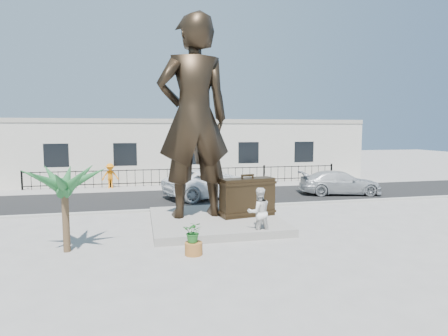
% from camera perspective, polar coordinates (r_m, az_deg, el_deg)
% --- Properties ---
extents(ground, '(100.00, 100.00, 0.00)m').
position_cam_1_polar(ground, '(14.51, 1.77, -9.88)').
color(ground, '#9E9991').
rests_on(ground, ground).
extents(street, '(40.00, 7.00, 0.01)m').
position_cam_1_polar(street, '(22.15, -3.44, -4.35)').
color(street, black).
rests_on(street, ground).
extents(curb, '(40.00, 0.25, 0.12)m').
position_cam_1_polar(curb, '(18.76, -1.69, -6.05)').
color(curb, '#A5A399').
rests_on(curb, ground).
extents(far_sidewalk, '(40.00, 2.50, 0.02)m').
position_cam_1_polar(far_sidewalk, '(26.05, -4.86, -2.80)').
color(far_sidewalk, '#9E9991').
rests_on(far_sidewalk, ground).
extents(plinth, '(5.20, 5.20, 0.30)m').
position_cam_1_polar(plinth, '(15.77, -1.38, -8.02)').
color(plinth, gray).
rests_on(plinth, ground).
extents(fence, '(22.00, 0.10, 1.20)m').
position_cam_1_polar(fence, '(26.75, -5.11, -1.30)').
color(fence, black).
rests_on(fence, ground).
extents(building, '(28.00, 7.00, 4.40)m').
position_cam_1_polar(building, '(30.76, -6.18, 2.62)').
color(building, silver).
rests_on(building, ground).
extents(statue, '(3.20, 2.27, 8.27)m').
position_cam_1_polar(statue, '(15.61, -4.62, 7.68)').
color(statue, black).
rests_on(statue, plinth).
extents(suitcase, '(2.37, 1.12, 1.61)m').
position_cam_1_polar(suitcase, '(15.82, 3.58, -4.45)').
color(suitcase, '#302314').
rests_on(suitcase, plinth).
extents(tourist, '(0.91, 0.73, 1.83)m').
position_cam_1_polar(tourist, '(13.88, 5.35, -6.73)').
color(tourist, silver).
rests_on(tourist, ground).
extents(car_white, '(6.43, 4.49, 1.63)m').
position_cam_1_polar(car_white, '(21.89, -1.59, -2.29)').
color(car_white, white).
rests_on(car_white, street).
extents(car_silver, '(5.16, 2.92, 1.41)m').
position_cam_1_polar(car_silver, '(23.87, 17.25, -2.14)').
color(car_silver, '#ADAFB2').
rests_on(car_silver, street).
extents(worker, '(1.14, 0.75, 1.66)m').
position_cam_1_polar(worker, '(26.13, -16.94, -1.15)').
color(worker, orange).
rests_on(worker, far_sidewalk).
extents(palm_tree, '(1.80, 1.80, 3.20)m').
position_cam_1_polar(palm_tree, '(13.42, -22.78, -11.66)').
color(palm_tree, '#20582A').
rests_on(palm_tree, ground).
extents(planter, '(0.56, 0.56, 0.40)m').
position_cam_1_polar(planter, '(12.10, -4.65, -12.14)').
color(planter, '#A1612A').
rests_on(planter, ground).
extents(shrub, '(0.76, 0.71, 0.68)m').
position_cam_1_polar(shrub, '(11.95, -4.67, -9.67)').
color(shrub, '#216824').
rests_on(shrub, planter).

